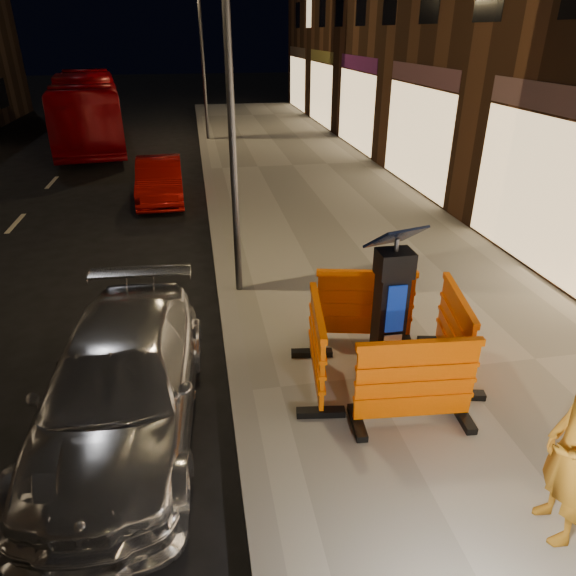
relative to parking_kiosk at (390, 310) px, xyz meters
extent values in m
plane|color=black|center=(-1.95, 0.00, -1.18)|extent=(120.00, 120.00, 0.00)
cube|color=gray|center=(1.05, 0.00, -1.10)|extent=(6.00, 60.00, 0.15)
cube|color=slate|center=(-1.95, 0.00, -1.10)|extent=(0.30, 60.00, 0.15)
cube|color=black|center=(0.00, 0.00, 0.00)|extent=(0.75, 0.75, 2.06)
cube|color=#FD6201|center=(0.00, -0.95, -0.46)|extent=(1.52, 0.72, 1.15)
cube|color=#FD6201|center=(0.00, 0.95, -0.46)|extent=(1.57, 0.91, 1.15)
cube|color=#FD6201|center=(-0.95, 0.00, -0.46)|extent=(0.80, 1.54, 1.15)
cube|color=#FD6201|center=(0.95, 0.00, -0.46)|extent=(0.89, 1.57, 1.15)
imported|color=silver|center=(-3.38, -0.26, -1.18)|extent=(2.04, 4.45, 1.26)
imported|color=#8E0907|center=(-3.36, 9.42, -1.18)|extent=(1.36, 3.60, 1.17)
imported|color=#880108|center=(-6.60, 18.28, -1.18)|extent=(3.87, 10.51, 2.86)
imported|color=#A86C19|center=(0.76, -2.59, -0.12)|extent=(0.50, 0.71, 1.82)
cylinder|color=#3F3F44|center=(-1.70, 3.00, 1.97)|extent=(0.12, 0.12, 6.00)
cylinder|color=#3F3F44|center=(-1.70, 18.00, 1.97)|extent=(0.12, 0.12, 6.00)
camera|label=1|loc=(-2.30, -5.43, 3.19)|focal=32.00mm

